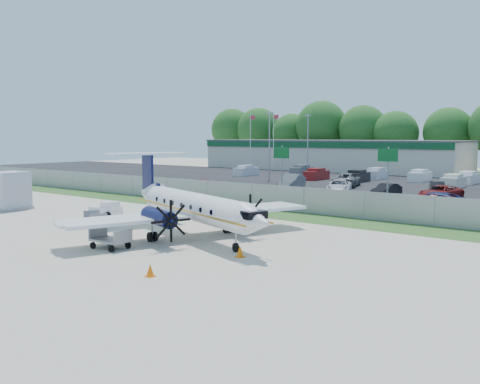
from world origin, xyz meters
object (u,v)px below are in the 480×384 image
Objects in this scene: pushback_tug at (107,209)px; baggage_cart_near at (95,220)px; baggage_cart_far at (110,239)px; aircraft at (192,206)px; service_container at (9,192)px.

pushback_tug is 1.13× the size of baggage_cart_near.
pushback_tug is 1.12× the size of baggage_cart_far.
baggage_cart_near is at bearing -171.65° from aircraft.
baggage_cart_near is 7.59m from baggage_cart_far.
baggage_cart_near is (2.72, -3.05, -0.11)m from pushback_tug.
aircraft reaches higher than baggage_cart_far.
aircraft is 5.36m from baggage_cart_far.
aircraft is at bearing 76.72° from baggage_cart_far.
baggage_cart_far reaches higher than baggage_cart_near.
baggage_cart_near is at bearing -3.52° from service_container.
aircraft is 7.37× the size of baggage_cart_far.
baggage_cart_far is (9.23, -6.97, -0.05)m from pushback_tug.
aircraft reaches higher than service_container.
service_container is at bearing 176.48° from baggage_cart_near.
service_container is (-9.52, -2.29, 0.87)m from pushback_tug.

